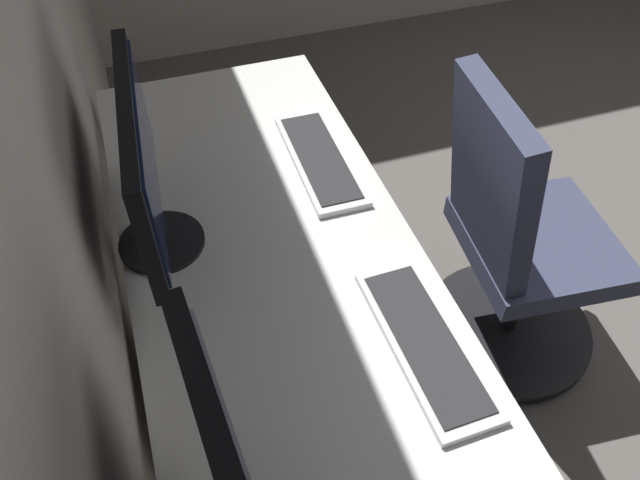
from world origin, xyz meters
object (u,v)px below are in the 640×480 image
Objects in this scene: drawer_pedestal at (291,406)px; keyboard_main at (425,342)px; office_chair at (515,248)px; keyboard_spare at (320,159)px; monitor_primary at (143,167)px.

keyboard_main reaches higher than drawer_pedestal.
keyboard_main is 0.44× the size of office_chair.
keyboard_main is 1.00× the size of keyboard_spare.
office_chair is at bearing -73.70° from drawer_pedestal.
keyboard_main is at bearing 126.90° from office_chair.
keyboard_main and keyboard_spare have the same top height.
monitor_primary reaches higher than drawer_pedestal.
monitor_primary is 0.52m from keyboard_spare.
monitor_primary is at bearing 85.55° from office_chair.
monitor_primary is 1.31× the size of keyboard_main.
keyboard_spare is at bearing -26.84° from drawer_pedestal.
monitor_primary is at bearing 45.33° from keyboard_main.
keyboard_spare is at bearing 1.52° from keyboard_main.
keyboard_spare is (0.46, -0.23, 0.39)m from drawer_pedestal.
keyboard_main is 0.62m from keyboard_spare.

